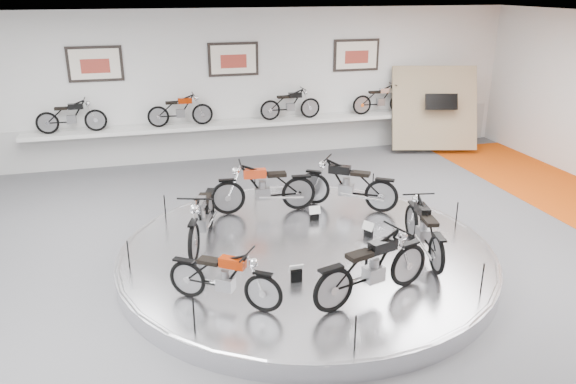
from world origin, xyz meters
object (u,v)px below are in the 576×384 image
object	(u,v)px
bike_d	(224,277)
bike_e	(373,266)
bike_c	(202,217)
shelf	(237,124)
bike_f	(424,228)
bike_a	(347,184)
bike_b	(263,187)
display_platform	(306,255)

from	to	relation	value
bike_d	bike_e	xyz separation A→B (m)	(2.07, -0.40, 0.07)
bike_c	bike_e	world-z (taller)	bike_c
shelf	bike_f	size ratio (longest dim) A/B	6.79
bike_a	bike_d	xyz separation A→B (m)	(-2.98, -2.97, -0.08)
bike_b	bike_e	xyz separation A→B (m)	(0.76, -3.61, -0.01)
bike_b	bike_c	size ratio (longest dim) A/B	1.02
bike_c	bike_f	world-z (taller)	bike_c
bike_a	bike_d	size ratio (longest dim) A/B	1.18
display_platform	bike_d	distance (m)	2.26
bike_e	bike_f	size ratio (longest dim) A/B	1.07
bike_b	bike_d	xyz separation A→B (m)	(-1.31, -3.22, -0.09)
bike_c	bike_d	xyz separation A→B (m)	(0.05, -2.07, -0.08)
bike_d	bike_f	distance (m)	3.51
shelf	bike_f	world-z (taller)	bike_f
bike_a	bike_c	size ratio (longest dim) A/B	1.01
bike_d	bike_f	world-z (taller)	bike_f
bike_e	bike_f	xyz separation A→B (m)	(1.38, 1.07, -0.03)
shelf	bike_c	size ratio (longest dim) A/B	6.33
bike_c	bike_e	size ratio (longest dim) A/B	1.00
display_platform	shelf	bearing A→B (deg)	90.00
bike_a	bike_d	bearing A→B (deg)	79.62
shelf	bike_a	world-z (taller)	bike_a
shelf	bike_a	bearing A→B (deg)	-74.75
bike_c	bike_d	bearing A→B (deg)	19.68
shelf	bike_e	xyz separation A→B (m)	(0.42, -8.23, -0.19)
bike_d	bike_c	bearing A→B (deg)	126.34
bike_b	bike_f	distance (m)	3.33
shelf	bike_e	distance (m)	8.24
bike_b	bike_d	world-z (taller)	bike_b
shelf	bike_c	distance (m)	6.01
display_platform	bike_d	xyz separation A→B (m)	(-1.65, -1.43, 0.59)
display_platform	bike_e	distance (m)	1.99
bike_a	bike_e	xyz separation A→B (m)	(-0.91, -3.37, -0.01)
display_platform	bike_b	size ratio (longest dim) A/B	3.61
display_platform	shelf	xyz separation A→B (m)	(0.00, 6.40, 0.85)
bike_a	bike_f	size ratio (longest dim) A/B	1.08
bike_a	bike_f	bearing A→B (deg)	136.30
display_platform	bike_b	world-z (taller)	bike_b
display_platform	bike_a	distance (m)	2.14
bike_e	bike_c	bearing A→B (deg)	114.20
bike_c	bike_f	bearing A→B (deg)	86.51
display_platform	bike_d	world-z (taller)	bike_d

